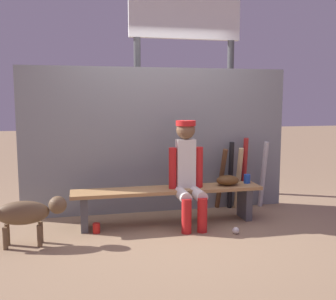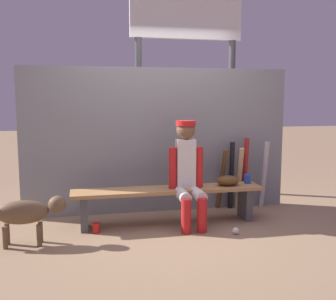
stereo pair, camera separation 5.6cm
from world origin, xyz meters
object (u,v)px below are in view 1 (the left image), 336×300
cup_on_ground (96,228)px  bat_aluminum_black (231,175)px  dog (28,213)px  scoreboard (189,37)px  player_seated (188,170)px  bat_aluminum_silver (263,174)px  dugout_bench (168,196)px  baseball_glove (228,180)px  bat_wood_natural (238,178)px  cup_on_bench (247,179)px  baseball (236,230)px  bat_wood_dark (221,179)px  bat_aluminum_red (244,173)px

cup_on_ground → bat_aluminum_black: bearing=18.7°
bat_aluminum_black → dog: (-2.47, -0.83, -0.11)m
bat_aluminum_black → scoreboard: size_ratio=0.26×
player_seated → bat_aluminum_silver: bearing=23.2°
bat_aluminum_silver → dog: (-2.92, -0.80, -0.11)m
dugout_bench → baseball_glove: baseball_glove is taller
bat_wood_natural → cup_on_bench: (-0.03, -0.34, 0.06)m
dog → baseball: bearing=-3.5°
bat_wood_dark → bat_aluminum_silver: bat_aluminum_silver is taller
bat_wood_dark → cup_on_bench: bat_wood_dark is taller
bat_aluminum_black → bat_aluminum_red: bat_aluminum_red is taller
player_seated → dugout_bench: bearing=154.2°
player_seated → bat_aluminum_black: player_seated is taller
bat_aluminum_black → scoreboard: 2.15m
bat_wood_dark → cup_on_bench: size_ratio=7.55×
cup_on_bench → bat_wood_dark: bearing=117.2°
bat_wood_dark → player_seated: bearing=-138.5°
bat_wood_dark → bat_aluminum_red: bearing=4.5°
cup_on_ground → scoreboard: scoreboard is taller
player_seated → bat_aluminum_black: size_ratio=1.35×
bat_aluminum_red → dog: (-2.67, -0.85, -0.14)m
player_seated → dog: 1.77m
baseball_glove → bat_aluminum_black: bat_aluminum_black is taller
baseball_glove → bat_wood_dark: size_ratio=0.34×
dugout_bench → bat_aluminum_black: 1.06m
baseball → baseball_glove: bearing=79.2°
baseball_glove → baseball: 0.69m
baseball → cup_on_bench: (0.38, 0.57, 0.44)m
dugout_bench → player_seated: 0.40m
bat_aluminum_silver → bat_wood_dark: bearing=177.5°
player_seated → bat_wood_natural: size_ratio=1.44×
baseball_glove → dog: (-2.25, -0.38, -0.15)m
dog → dugout_bench: bearing=14.3°
bat_aluminum_red → bat_aluminum_silver: bearing=-11.6°
dugout_bench → bat_wood_natural: bearing=20.6°
baseball_glove → cup_on_bench: (0.28, 0.06, -0.01)m
bat_aluminum_black → baseball: bearing=-108.1°
dugout_bench → bat_aluminum_black: bat_aluminum_black is taller
dugout_bench → cup_on_bench: size_ratio=20.28×
bat_wood_natural → bat_aluminum_red: bearing=32.5°
baseball_glove → bat_aluminum_silver: 0.79m
dugout_bench → bat_aluminum_red: bearing=21.9°
cup_on_bench → scoreboard: bearing=106.1°
scoreboard → dugout_bench: bearing=-114.8°
baseball → dog: size_ratio=0.09×
bat_aluminum_red → cup_on_bench: bearing=-109.1°
bat_wood_natural → scoreboard: size_ratio=0.25×
bat_aluminum_red → bat_aluminum_silver: (0.25, -0.05, -0.03)m
cup_on_bench → player_seated: bearing=-168.8°
player_seated → dog: bearing=-170.7°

